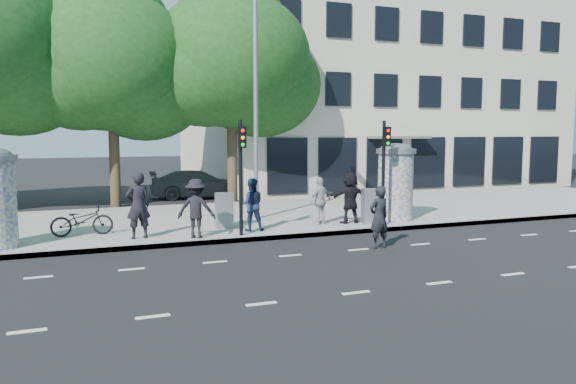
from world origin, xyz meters
name	(u,v)px	position (x,y,z in m)	size (l,w,h in m)	color
ground	(312,268)	(0.00, 0.00, 0.00)	(120.00, 120.00, 0.00)	black
sidewalk	(228,219)	(0.00, 7.50, 0.07)	(40.00, 8.00, 0.15)	gray
curb	(264,238)	(0.00, 3.55, 0.07)	(40.00, 0.10, 0.16)	slate
lane_dash_near	(356,293)	(0.00, -2.20, 0.00)	(32.00, 0.12, 0.01)	silver
lane_dash_far	(290,256)	(0.00, 1.40, 0.00)	(32.00, 0.12, 0.01)	silver
ad_column_right	(396,180)	(5.20, 4.70, 1.54)	(1.36, 1.36, 2.65)	beige
traffic_pole_near	(241,165)	(-0.60, 3.79, 2.23)	(0.22, 0.31, 3.40)	black
traffic_pole_far	(384,162)	(4.20, 3.79, 2.23)	(0.22, 0.31, 3.40)	black
street_lamp	(256,85)	(0.80, 6.63, 4.79)	(0.25, 0.93, 8.00)	slate
tree_near_left	(111,62)	(-3.50, 12.70, 6.06)	(6.80, 6.80, 8.97)	#38281C
tree_center	(231,60)	(1.50, 12.30, 6.31)	(7.00, 7.00, 9.30)	#38281C
building	(359,87)	(12.00, 19.99, 5.99)	(20.30, 15.85, 12.00)	#BAB39C
ped_b	(138,205)	(-3.48, 4.46, 1.11)	(0.70, 0.46, 1.91)	black
ped_c	(251,205)	(-0.09, 4.47, 0.97)	(0.79, 0.62, 1.63)	#1B2345
ped_d	(196,208)	(-1.91, 3.97, 1.00)	(1.10, 0.63, 1.70)	black
ped_e	(320,201)	(2.39, 4.78, 0.93)	(0.92, 0.52, 1.57)	#A6A6A9
ped_f	(350,197)	(3.43, 4.66, 1.01)	(1.60, 0.57, 1.72)	black
man_road	(379,217)	(2.63, 1.41, 0.86)	(0.63, 0.41, 1.73)	black
bicycle	(82,220)	(-4.99, 5.48, 0.61)	(1.75, 0.61, 0.92)	black
cabinet_left	(224,210)	(-0.73, 5.28, 0.71)	(0.54, 0.39, 1.12)	gray
cabinet_right	(371,206)	(4.03, 4.34, 0.73)	(0.56, 0.40, 1.16)	gray
car_right	(198,184)	(0.47, 14.70, 0.66)	(4.57, 1.86, 1.33)	#585A60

